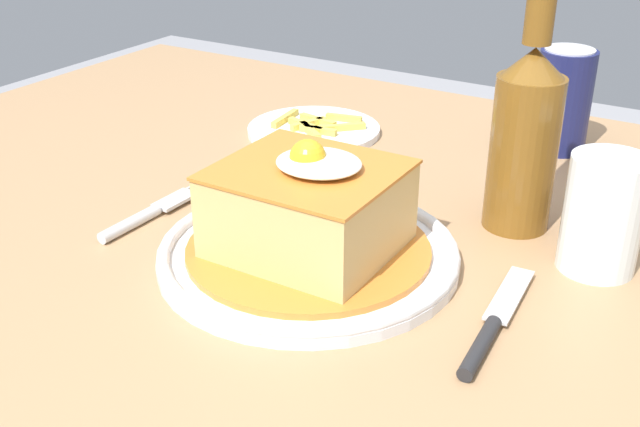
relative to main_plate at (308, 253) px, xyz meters
The scene contains 9 objects.
dining_table 0.15m from the main_plate, 50.46° to the left, with size 1.45×0.91×0.77m.
main_plate is the anchor object (origin of this frame).
sandwich_meal 0.04m from the main_plate, 17.13° to the left, with size 0.22×0.22×0.11m.
fork 0.18m from the main_plate, behind, with size 0.02×0.14×0.01m.
knife 0.18m from the main_plate, ahead, with size 0.03×0.17×0.01m.
soda_can 0.41m from the main_plate, 74.07° to the left, with size 0.07×0.07×0.12m.
beer_bottle_amber 0.23m from the main_plate, 51.13° to the left, with size 0.06×0.06×0.27m.
drinking_glass 0.26m from the main_plate, 29.03° to the left, with size 0.07×0.07×0.10m.
side_plate_fries 0.33m from the main_plate, 120.79° to the left, with size 0.17×0.17×0.02m.
Camera 1 is at (0.26, -0.60, 1.12)m, focal length 43.51 mm.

